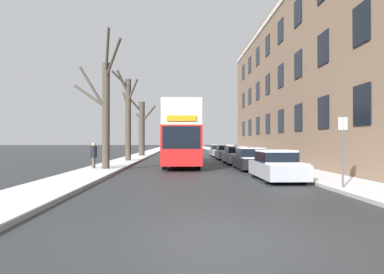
# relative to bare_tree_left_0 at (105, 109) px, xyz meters

# --- Properties ---
(ground_plane) EXTENTS (320.00, 320.00, 0.00)m
(ground_plane) POSITION_rel_bare_tree_left_0_xyz_m (5.49, -14.34, -3.71)
(ground_plane) COLOR #303335
(sidewalk_left) EXTENTS (2.49, 130.00, 0.16)m
(sidewalk_left) POSITION_rel_bare_tree_left_0_xyz_m (-0.27, 38.66, -3.63)
(sidewalk_left) COLOR gray
(sidewalk_left) RESTS_ON ground
(sidewalk_right) EXTENTS (2.49, 130.00, 0.16)m
(sidewalk_right) POSITION_rel_bare_tree_left_0_xyz_m (11.24, 38.66, -3.63)
(sidewalk_right) COLOR gray
(sidewalk_right) RESTS_ON ground
(terrace_facade_right) EXTENTS (9.10, 41.15, 13.38)m
(terrace_facade_right) POSITION_rel_bare_tree_left_0_xyz_m (16.98, 6.09, 2.98)
(terrace_facade_right) COLOR #7A604C
(terrace_facade_right) RESTS_ON ground
(bare_tree_left_0) EXTENTS (3.51, 3.13, 8.13)m
(bare_tree_left_0) POSITION_rel_bare_tree_left_0_xyz_m (0.00, 0.00, 0.00)
(bare_tree_left_0) COLOR #423A30
(bare_tree_left_0) RESTS_ON ground
(bare_tree_left_1) EXTENTS (2.30, 1.88, 7.78)m
(bare_tree_left_1) POSITION_rel_bare_tree_left_0_xyz_m (-0.00, 8.83, 0.29)
(bare_tree_left_1) COLOR #423A30
(bare_tree_left_1) RESTS_ON ground
(bare_tree_left_2) EXTENTS (3.24, 2.48, 6.88)m
(bare_tree_left_2) POSITION_rel_bare_tree_left_0_xyz_m (0.04, 19.01, -0.30)
(bare_tree_left_2) COLOR #423A30
(bare_tree_left_2) RESTS_ON ground
(double_decker_bus) EXTENTS (2.49, 10.02, 4.36)m
(double_decker_bus) POSITION_rel_bare_tree_left_0_xyz_m (4.59, 4.11, -1.25)
(double_decker_bus) COLOR red
(double_decker_bus) RESTS_ON ground
(parked_car_0) EXTENTS (1.74, 4.27, 1.39)m
(parked_car_0) POSITION_rel_bare_tree_left_0_xyz_m (8.95, -5.04, -3.06)
(parked_car_0) COLOR #9EA3AD
(parked_car_0) RESTS_ON ground
(parked_car_1) EXTENTS (1.80, 4.32, 1.39)m
(parked_car_1) POSITION_rel_bare_tree_left_0_xyz_m (8.95, 0.68, -3.06)
(parked_car_1) COLOR black
(parked_car_1) RESTS_ON ground
(parked_car_2) EXTENTS (1.75, 4.58, 1.39)m
(parked_car_2) POSITION_rel_bare_tree_left_0_xyz_m (8.95, 6.35, -3.06)
(parked_car_2) COLOR #9EA3AD
(parked_car_2) RESTS_ON ground
(parked_car_3) EXTENTS (1.73, 4.16, 1.45)m
(parked_car_3) POSITION_rel_bare_tree_left_0_xyz_m (8.95, 12.84, -3.04)
(parked_car_3) COLOR slate
(parked_car_3) RESTS_ON ground
(parked_car_4) EXTENTS (1.76, 4.53, 1.40)m
(parked_car_4) POSITION_rel_bare_tree_left_0_xyz_m (8.95, 19.29, -3.06)
(parked_car_4) COLOR slate
(parked_car_4) RESTS_ON ground
(pedestrian_left_sidewalk) EXTENTS (0.37, 0.37, 1.72)m
(pedestrian_left_sidewalk) POSITION_rel_bare_tree_left_0_xyz_m (-0.78, 0.44, -2.77)
(pedestrian_left_sidewalk) COLOR #4C4742
(pedestrian_left_sidewalk) RESTS_ON ground
(street_sign_post) EXTENTS (0.32, 0.07, 2.68)m
(street_sign_post) POSITION_rel_bare_tree_left_0_xyz_m (10.30, -8.67, -2.18)
(street_sign_post) COLOR #4C4F54
(street_sign_post) RESTS_ON ground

